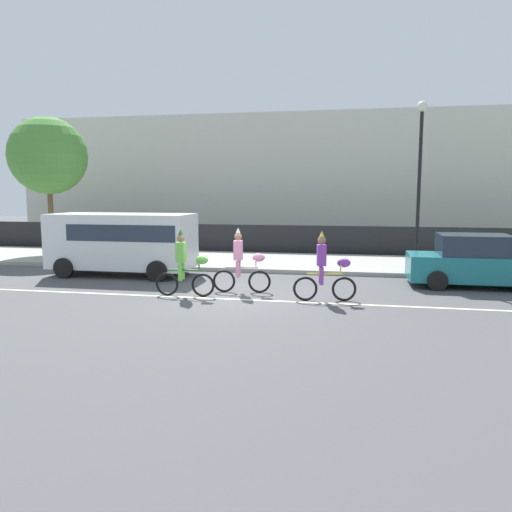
# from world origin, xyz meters

# --- Properties ---
(ground_plane) EXTENTS (80.00, 80.00, 0.00)m
(ground_plane) POSITION_xyz_m (0.00, 0.00, 0.00)
(ground_plane) COLOR #4C4C4F
(road_centre_line) EXTENTS (36.00, 0.14, 0.01)m
(road_centre_line) POSITION_xyz_m (0.00, -0.50, 0.00)
(road_centre_line) COLOR beige
(road_centre_line) RESTS_ON ground
(sidewalk_curb) EXTENTS (60.00, 5.00, 0.15)m
(sidewalk_curb) POSITION_xyz_m (0.00, 6.50, 0.07)
(sidewalk_curb) COLOR #9E9B93
(sidewalk_curb) RESTS_ON ground
(fence_line) EXTENTS (40.00, 0.08, 1.40)m
(fence_line) POSITION_xyz_m (0.00, 9.40, 0.70)
(fence_line) COLOR black
(fence_line) RESTS_ON ground
(building_backdrop) EXTENTS (28.00, 8.00, 7.28)m
(building_backdrop) POSITION_xyz_m (-2.63, 18.00, 3.64)
(building_backdrop) COLOR beige
(building_backdrop) RESTS_ON ground
(parade_cyclist_lime) EXTENTS (1.72, 0.50, 1.92)m
(parade_cyclist_lime) POSITION_xyz_m (-1.40, -0.36, 0.84)
(parade_cyclist_lime) COLOR black
(parade_cyclist_lime) RESTS_ON ground
(parade_cyclist_pink) EXTENTS (1.72, 0.50, 1.92)m
(parade_cyclist_pink) POSITION_xyz_m (0.06, 0.46, 0.84)
(parade_cyclist_pink) COLOR black
(parade_cyclist_pink) RESTS_ON ground
(parade_cyclist_purple) EXTENTS (1.71, 0.52, 1.92)m
(parade_cyclist_purple) POSITION_xyz_m (2.53, -0.22, 0.84)
(parade_cyclist_purple) COLOR black
(parade_cyclist_purple) RESTS_ON ground
(parked_van_white) EXTENTS (5.00, 2.22, 2.18)m
(parked_van_white) POSITION_xyz_m (-4.72, 2.70, 1.28)
(parked_van_white) COLOR white
(parked_van_white) RESTS_ON ground
(parked_car_teal) EXTENTS (4.10, 1.92, 1.64)m
(parked_car_teal) POSITION_xyz_m (7.00, 2.73, 0.78)
(parked_car_teal) COLOR #1E727A
(parked_car_teal) RESTS_ON ground
(street_lamp_post) EXTENTS (0.36, 0.36, 5.86)m
(street_lamp_post) POSITION_xyz_m (5.44, 4.55, 3.99)
(street_lamp_post) COLOR black
(street_lamp_post) RESTS_ON sidewalk_curb
(street_tree_near_lamp) EXTENTS (3.52, 3.52, 6.19)m
(street_tree_near_lamp) POSITION_xyz_m (-10.59, 7.33, 4.57)
(street_tree_near_lamp) COLOR brown
(street_tree_near_lamp) RESTS_ON sidewalk_curb
(pedestrian_onlooker) EXTENTS (0.32, 0.20, 1.62)m
(pedestrian_onlooker) POSITION_xyz_m (-8.69, 4.74, 1.01)
(pedestrian_onlooker) COLOR #33333D
(pedestrian_onlooker) RESTS_ON sidewalk_curb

